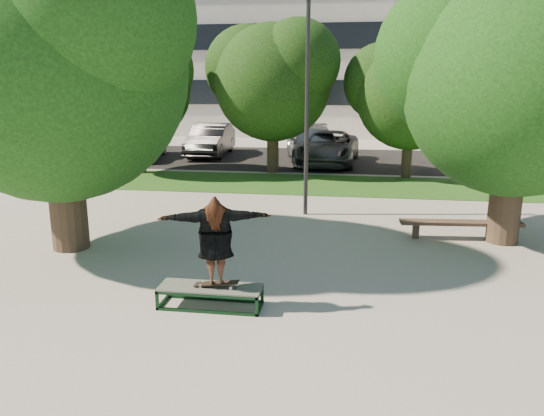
% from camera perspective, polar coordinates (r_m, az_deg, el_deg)
% --- Properties ---
extents(ground, '(120.00, 120.00, 0.00)m').
position_cam_1_polar(ground, '(11.10, -3.85, -6.86)').
color(ground, gray).
rests_on(ground, ground).
extents(grass_strip, '(30.00, 4.00, 0.02)m').
position_cam_1_polar(grass_strip, '(20.06, 4.71, 2.54)').
color(grass_strip, '#1F4914').
rests_on(grass_strip, ground).
extents(asphalt_strip, '(40.00, 8.00, 0.01)m').
position_cam_1_polar(asphalt_strip, '(26.52, 3.50, 5.31)').
color(asphalt_strip, black).
rests_on(asphalt_strip, ground).
extents(tree_left, '(6.96, 5.95, 7.12)m').
position_cam_1_polar(tree_left, '(13.01, -22.58, 15.04)').
color(tree_left, '#38281E').
rests_on(tree_left, ground).
extents(tree_right, '(6.24, 5.33, 6.51)m').
position_cam_1_polar(tree_right, '(13.72, 24.64, 13.36)').
color(tree_right, '#38281E').
rests_on(tree_right, ground).
extents(bg_tree_left, '(5.28, 4.51, 5.77)m').
position_cam_1_polar(bg_tree_left, '(22.97, -14.51, 12.93)').
color(bg_tree_left, '#38281E').
rests_on(bg_tree_left, ground).
extents(bg_tree_mid, '(5.76, 4.92, 6.24)m').
position_cam_1_polar(bg_tree_mid, '(22.46, -0.08, 14.07)').
color(bg_tree_mid, '#38281E').
rests_on(bg_tree_mid, ground).
extents(bg_tree_right, '(5.04, 4.31, 5.43)m').
position_cam_1_polar(bg_tree_right, '(21.82, 14.52, 12.28)').
color(bg_tree_right, '#38281E').
rests_on(bg_tree_right, ground).
extents(lamppost, '(0.25, 0.15, 6.11)m').
position_cam_1_polar(lamppost, '(15.21, 3.78, 10.91)').
color(lamppost, '#2D2D30').
rests_on(lamppost, ground).
extents(office_building, '(30.00, 14.12, 16.00)m').
position_cam_1_polar(office_building, '(42.53, 2.83, 19.31)').
color(office_building, silver).
rests_on(office_building, ground).
extents(grind_box, '(1.80, 0.60, 0.38)m').
position_cam_1_polar(grind_box, '(9.47, -6.64, -9.43)').
color(grind_box, black).
rests_on(grind_box, ground).
extents(skater_rig, '(1.97, 0.97, 1.63)m').
position_cam_1_polar(skater_rig, '(9.08, -6.11, -3.47)').
color(skater_rig, white).
rests_on(skater_rig, grind_box).
extents(bench, '(3.00, 0.63, 0.46)m').
position_cam_1_polar(bench, '(13.98, 19.65, -1.64)').
color(bench, '#4F392F').
rests_on(bench, ground).
extents(car_silver_a, '(2.64, 4.87, 1.57)m').
position_cam_1_polar(car_silver_a, '(27.33, -13.76, 6.85)').
color(car_silver_a, '#A8A8AC').
rests_on(car_silver_a, asphalt_strip).
extents(car_dark, '(1.92, 5.02, 1.63)m').
position_cam_1_polar(car_dark, '(27.67, -6.63, 7.29)').
color(car_dark, black).
rests_on(car_dark, asphalt_strip).
extents(car_grey, '(2.89, 5.63, 1.52)m').
position_cam_1_polar(car_grey, '(24.93, 6.09, 6.47)').
color(car_grey, '#545559').
rests_on(car_grey, asphalt_strip).
extents(car_silver_b, '(3.33, 6.03, 1.66)m').
position_cam_1_polar(car_silver_b, '(25.53, 4.48, 6.83)').
color(car_silver_b, '#A3A3A7').
rests_on(car_silver_b, asphalt_strip).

